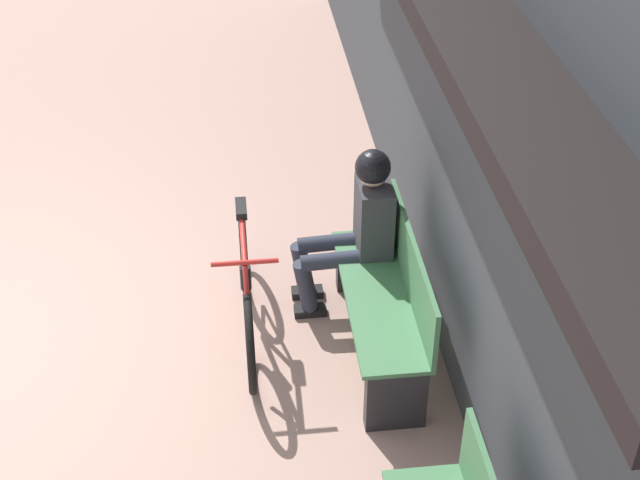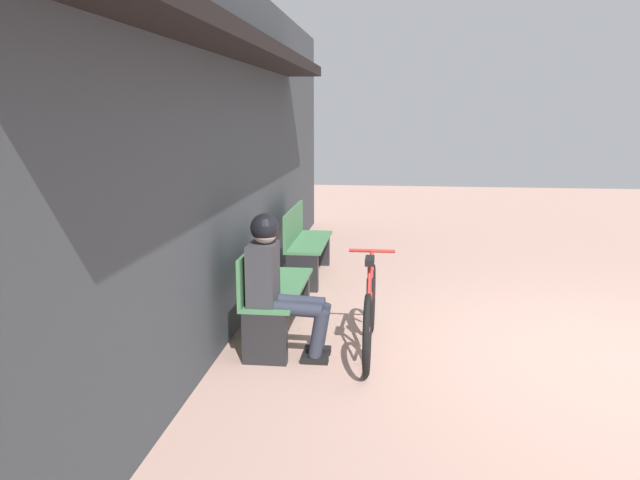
% 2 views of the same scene
% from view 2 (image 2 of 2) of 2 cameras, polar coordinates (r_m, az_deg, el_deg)
% --- Properties ---
extents(ground_plane, '(24.00, 24.00, 0.00)m').
position_cam_2_polar(ground_plane, '(5.63, 22.69, -9.96)').
color(ground_plane, tan).
extents(storefront_wall, '(12.00, 0.56, 3.20)m').
position_cam_2_polar(storefront_wall, '(5.25, -9.39, 7.95)').
color(storefront_wall, '#3D4247').
rests_on(storefront_wall, ground_plane).
extents(park_bench_near, '(1.41, 0.42, 0.85)m').
position_cam_2_polar(park_bench_near, '(5.62, -4.24, -4.89)').
color(park_bench_near, '#477F51').
rests_on(park_bench_near, ground_plane).
extents(bicycle, '(1.60, 0.40, 0.86)m').
position_cam_2_polar(bicycle, '(5.27, 4.57, -6.48)').
color(bicycle, black).
rests_on(bicycle, ground_plane).
extents(person_seated, '(0.34, 0.66, 1.20)m').
position_cam_2_polar(person_seated, '(5.05, -4.03, -3.31)').
color(person_seated, '#2D3342').
rests_on(person_seated, ground_plane).
extents(park_bench_far, '(1.34, 0.42, 0.85)m').
position_cam_2_polar(park_bench_far, '(7.57, -1.33, -0.56)').
color(park_bench_far, '#477F51').
rests_on(park_bench_far, ground_plane).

